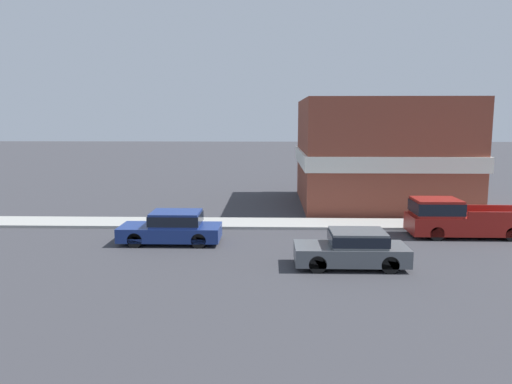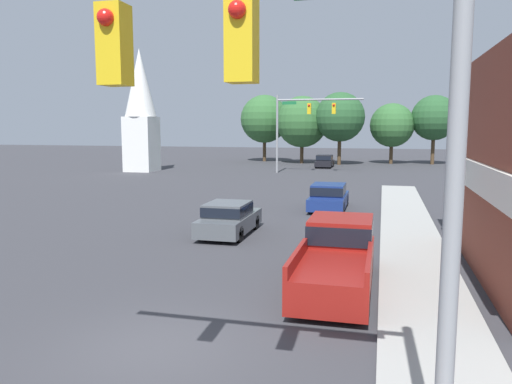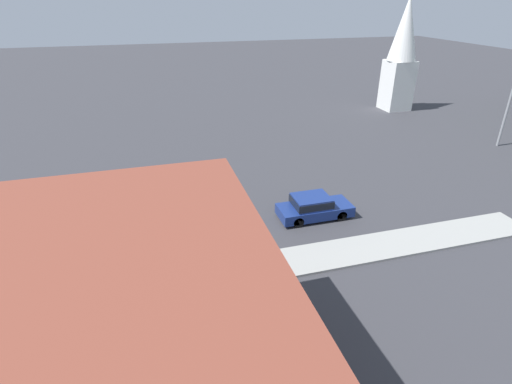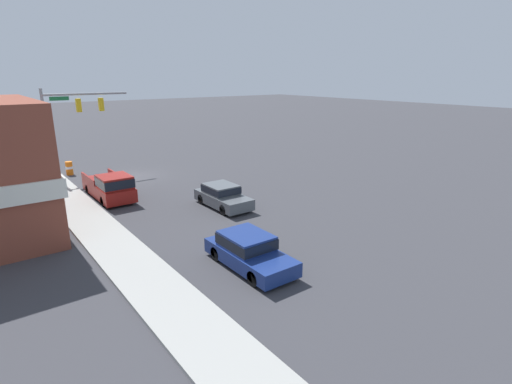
{
  "view_description": "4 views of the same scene",
  "coord_description": "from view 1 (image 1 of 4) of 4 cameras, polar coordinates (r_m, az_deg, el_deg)",
  "views": [
    {
      "loc": [
        -20.34,
        14.09,
        5.64
      ],
      "look_at": [
        0.57,
        14.69,
        2.53
      ],
      "focal_mm": 35.0,
      "sensor_mm": 36.0,
      "label": 1
    },
    {
      "loc": [
        4.49,
        -9.08,
        4.59
      ],
      "look_at": [
        -0.84,
        11.89,
        1.75
      ],
      "focal_mm": 35.0,
      "sensor_mm": 36.0,
      "label": 2
    },
    {
      "loc": [
        21.28,
        9.23,
        12.4
      ],
      "look_at": [
        1.18,
        14.99,
        2.01
      ],
      "focal_mm": 28.0,
      "sensor_mm": 36.0,
      "label": 3
    },
    {
      "loc": [
        10.83,
        31.3,
        8.02
      ],
      "look_at": [
        0.03,
        16.89,
        2.7
      ],
      "focal_mm": 28.0,
      "sensor_mm": 36.0,
      "label": 4
    }
  ],
  "objects": [
    {
      "name": "pickup_truck_parked",
      "position": [
        25.72,
        21.95,
        -2.77
      ],
      "size": [
        1.97,
        5.53,
        1.83
      ],
      "color": "black",
      "rests_on": "ground"
    },
    {
      "name": "car_lead",
      "position": [
        19.43,
        11.04,
        -6.3
      ],
      "size": [
        1.82,
        4.25,
        1.41
      ],
      "color": "black",
      "rests_on": "ground"
    },
    {
      "name": "car_oncoming",
      "position": [
        22.95,
        -9.49,
        -3.92
      ],
      "size": [
        1.9,
        4.53,
        1.46
      ],
      "rotation": [
        0.0,
        0.0,
        3.14
      ],
      "color": "black",
      "rests_on": "ground"
    },
    {
      "name": "corner_brick_building",
      "position": [
        33.7,
        13.84,
        4.36
      ],
      "size": [
        10.56,
        10.34,
        6.83
      ],
      "color": "brown",
      "rests_on": "ground"
    }
  ]
}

